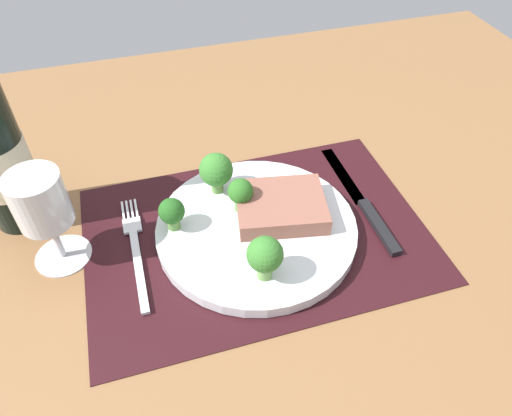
# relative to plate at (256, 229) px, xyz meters

# --- Properties ---
(ground_plane) EXTENTS (1.40, 1.10, 0.03)m
(ground_plane) POSITION_rel_plate_xyz_m (0.00, 0.00, -0.03)
(ground_plane) COLOR brown
(placemat) EXTENTS (0.44, 0.30, 0.00)m
(placemat) POSITION_rel_plate_xyz_m (0.00, 0.00, -0.01)
(placemat) COLOR black
(placemat) RESTS_ON ground_plane
(plate) EXTENTS (0.26, 0.26, 0.02)m
(plate) POSITION_rel_plate_xyz_m (0.00, 0.00, 0.00)
(plate) COLOR silver
(plate) RESTS_ON placemat
(steak) EXTENTS (0.13, 0.11, 0.02)m
(steak) POSITION_rel_plate_xyz_m (0.04, 0.01, 0.02)
(steak) COLOR #8C5647
(steak) RESTS_ON plate
(broccoli_back_left) EXTENTS (0.03, 0.03, 0.05)m
(broccoli_back_left) POSITION_rel_plate_xyz_m (-0.10, 0.03, 0.04)
(broccoli_back_left) COLOR #5B8942
(broccoli_back_left) RESTS_ON plate
(broccoli_near_steak) EXTENTS (0.05, 0.05, 0.06)m
(broccoli_near_steak) POSITION_rel_plate_xyz_m (-0.03, 0.08, 0.04)
(broccoli_near_steak) COLOR #5B8942
(broccoli_near_steak) RESTS_ON plate
(broccoli_center) EXTENTS (0.04, 0.04, 0.06)m
(broccoli_center) POSITION_rel_plate_xyz_m (-0.01, -0.08, 0.04)
(broccoli_center) COLOR #6B994C
(broccoli_center) RESTS_ON plate
(broccoli_front_edge) EXTENTS (0.03, 0.03, 0.05)m
(broccoli_front_edge) POSITION_rel_plate_xyz_m (-0.01, 0.03, 0.04)
(broccoli_front_edge) COLOR #5B8942
(broccoli_front_edge) RESTS_ON plate
(fork) EXTENTS (0.02, 0.19, 0.01)m
(fork) POSITION_rel_plate_xyz_m (-0.16, 0.01, -0.01)
(fork) COLOR silver
(fork) RESTS_ON placemat
(knife) EXTENTS (0.02, 0.23, 0.01)m
(knife) POSITION_rel_plate_xyz_m (0.16, 0.01, -0.00)
(knife) COLOR black
(knife) RESTS_ON placemat
(wine_glass) EXTENTS (0.07, 0.07, 0.13)m
(wine_glass) POSITION_rel_plate_xyz_m (-0.25, 0.03, 0.08)
(wine_glass) COLOR silver
(wine_glass) RESTS_ON ground_plane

